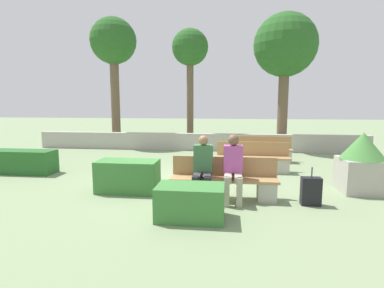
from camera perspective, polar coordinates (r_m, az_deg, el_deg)
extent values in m
plane|color=gray|center=(7.46, -3.26, -7.34)|extent=(60.00, 60.00, 0.00)
cube|color=#ADA89E|center=(12.41, 0.92, 0.42)|extent=(13.61, 0.30, 0.70)
cube|color=#A37A4C|center=(6.15, 6.07, -6.71)|extent=(2.18, 0.44, 0.05)
cube|color=#A37A4C|center=(6.33, 6.14, -4.19)|extent=(2.18, 0.04, 0.40)
cube|color=#ADA89E|center=(6.28, -1.89, -8.44)|extent=(0.36, 0.40, 0.39)
cube|color=#ADA89E|center=(6.26, 14.01, -8.73)|extent=(0.36, 0.40, 0.39)
cube|color=#A37A4C|center=(8.65, 11.55, -2.58)|extent=(2.05, 0.44, 0.05)
cube|color=#A37A4C|center=(8.85, 11.47, -0.86)|extent=(2.05, 0.04, 0.40)
cube|color=#ADA89E|center=(8.66, 6.24, -3.92)|extent=(0.36, 0.40, 0.39)
cube|color=#ADA89E|center=(8.79, 16.71, -4.04)|extent=(0.36, 0.40, 0.39)
cube|color=#A37A4C|center=(10.21, 13.32, -1.05)|extent=(1.91, 0.44, 0.05)
cube|color=#A37A4C|center=(10.41, 13.21, 0.38)|extent=(1.91, 0.04, 0.40)
cube|color=#ADA89E|center=(10.19, 9.21, -2.20)|extent=(0.36, 0.40, 0.39)
cube|color=#ADA89E|center=(10.35, 17.28, -2.30)|extent=(0.36, 0.40, 0.39)
cube|color=#B2A893|center=(5.92, 6.84, -6.39)|extent=(0.14, 0.46, 0.13)
cube|color=#B2A893|center=(5.93, 8.79, -6.42)|extent=(0.14, 0.46, 0.13)
cube|color=#B2A893|center=(5.76, 6.60, -9.06)|extent=(0.11, 0.11, 0.57)
cube|color=#B2A893|center=(5.77, 9.01, -9.09)|extent=(0.11, 0.11, 0.57)
cube|color=#B74C9E|center=(6.09, 7.84, -2.79)|extent=(0.38, 0.22, 0.54)
sphere|color=brown|center=(6.01, 7.91, 0.75)|extent=(0.22, 0.22, 0.22)
cube|color=#333338|center=(5.95, 1.00, -6.26)|extent=(0.14, 0.46, 0.13)
cube|color=#333338|center=(5.94, 2.93, -6.31)|extent=(0.14, 0.46, 0.13)
cube|color=#333338|center=(5.79, 0.55, -8.91)|extent=(0.11, 0.11, 0.57)
cube|color=#333338|center=(5.77, 2.95, -8.98)|extent=(0.11, 0.11, 0.57)
cube|color=#3D6B42|center=(6.11, 2.17, -2.69)|extent=(0.38, 0.22, 0.54)
sphere|color=#936B4C|center=(6.03, 2.17, 0.71)|extent=(0.20, 0.20, 0.20)
cube|color=#3D7A38|center=(5.15, -0.31, -11.01)|extent=(1.14, 0.69, 0.58)
cube|color=#286028|center=(9.61, -29.55, -2.96)|extent=(1.80, 0.62, 0.65)
cube|color=#3D7A38|center=(6.79, -12.11, -6.00)|extent=(1.33, 0.67, 0.70)
cube|color=#ADA89E|center=(7.60, 29.47, -5.21)|extent=(0.88, 0.88, 0.74)
cone|color=#47843D|center=(7.49, 29.81, -0.27)|extent=(0.94, 0.94, 0.58)
cube|color=black|center=(6.24, 21.70, -8.36)|extent=(0.37, 0.19, 0.54)
cylinder|color=#333338|center=(6.15, 21.88, -5.03)|extent=(0.02, 0.02, 0.20)
cylinder|color=brown|center=(14.39, -14.39, 8.10)|extent=(0.40, 0.40, 4.15)
sphere|color=#285B23|center=(14.65, -14.76, 18.49)|extent=(2.06, 2.06, 2.06)
cylinder|color=brown|center=(13.68, -0.36, 7.95)|extent=(0.31, 0.31, 3.95)
sphere|color=#285B23|center=(13.90, -0.37, 17.97)|extent=(1.61, 1.61, 1.61)
cylinder|color=brown|center=(13.07, 16.89, 6.79)|extent=(0.41, 0.41, 3.57)
sphere|color=#285B23|center=(13.27, 17.34, 17.57)|extent=(2.54, 2.54, 2.54)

